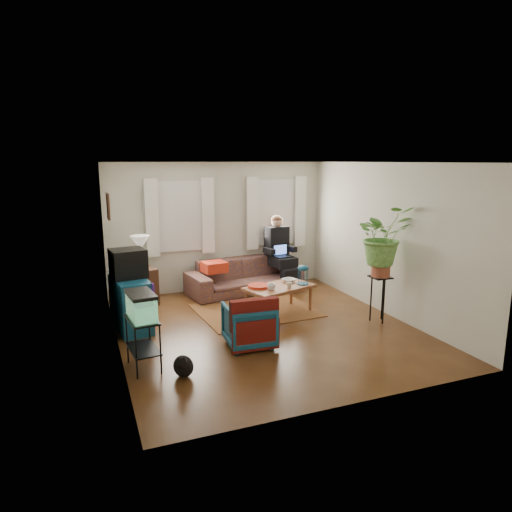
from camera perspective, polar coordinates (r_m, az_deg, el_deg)
name	(u,v)px	position (r m, az deg, el deg)	size (l,w,h in m)	color
floor	(265,328)	(7.39, 1.14, -8.98)	(4.50, 5.00, 0.01)	#4F2B14
ceiling	(266,162)	(6.91, 1.23, 11.62)	(4.50, 5.00, 0.01)	white
wall_back	(219,227)	(9.36, -4.67, 3.66)	(4.50, 0.01, 2.60)	silver
wall_front	(357,290)	(4.88, 12.48, -4.23)	(4.50, 0.01, 2.60)	silver
wall_left	(113,260)	(6.53, -17.39, -0.43)	(0.01, 5.00, 2.60)	silver
wall_right	(386,239)	(8.15, 15.98, 2.02)	(0.01, 5.00, 2.60)	silver
window_left	(180,216)	(9.11, -9.51, 4.90)	(1.08, 0.04, 1.38)	white
window_right	(275,212)	(9.74, 2.43, 5.49)	(1.08, 0.04, 1.38)	white
curtains_left	(181,217)	(9.04, -9.40, 4.85)	(1.36, 0.06, 1.50)	white
curtains_right	(277,213)	(9.66, 2.62, 5.44)	(1.36, 0.06, 1.50)	white
picture_frame	(109,206)	(7.28, -17.93, 5.94)	(0.04, 0.32, 0.40)	#3D2616
area_rug	(256,310)	(8.18, -0.04, -6.82)	(2.00, 1.60, 0.01)	maroon
sofa	(245,270)	(9.22, -1.44, -1.79)	(2.31, 0.91, 0.90)	brown
seated_person	(279,255)	(9.58, 2.95, 0.16)	(0.58, 0.71, 1.38)	black
side_table	(142,286)	(8.71, -14.02, -3.72)	(0.47, 0.47, 0.68)	#381F15
table_lamp	(141,253)	(8.57, -14.23, 0.36)	(0.35, 0.35, 0.62)	white
dresser	(131,304)	(7.46, -15.38, -5.83)	(0.46, 0.93, 0.83)	#126C6C
crt_tv	(128,263)	(7.38, -15.69, -0.87)	(0.51, 0.46, 0.45)	black
aquarium_stand	(143,344)	(6.10, -13.91, -10.59)	(0.34, 0.60, 0.67)	black
aquarium	(141,305)	(5.93, -14.16, -6.01)	(0.30, 0.55, 0.35)	#7FD899
black_cat	(183,364)	(5.86, -9.08, -13.19)	(0.25, 0.38, 0.32)	black
armchair	(249,323)	(6.62, -0.89, -8.34)	(0.67, 0.62, 0.68)	#12656F
serape_throw	(255,319)	(6.34, -0.18, -7.91)	(0.69, 0.16, 0.56)	#9E0A0A
coffee_table	(279,300)	(8.00, 2.89, -5.48)	(1.19, 0.65, 0.49)	brown
cup_a	(271,287)	(7.66, 1.93, -3.92)	(0.13, 0.13, 0.11)	white
cup_b	(289,285)	(7.81, 4.16, -3.66)	(0.11, 0.11, 0.10)	beige
bowl	(289,280)	(8.21, 4.12, -3.04)	(0.23, 0.23, 0.06)	white
snack_tray	(259,286)	(7.84, 0.34, -3.78)	(0.37, 0.37, 0.04)	#B21414
birdcage	(303,275)	(8.04, 5.89, -2.33)	(0.19, 0.19, 0.35)	#115B6B
plant_stand	(379,299)	(7.84, 15.13, -5.20)	(0.32, 0.32, 0.77)	black
potted_plant	(382,245)	(7.63, 15.49, 1.38)	(0.88, 0.76, 0.97)	#599947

